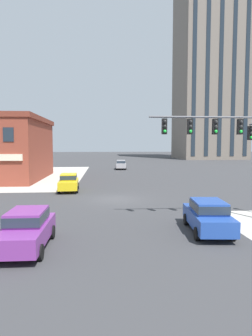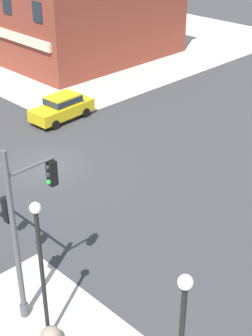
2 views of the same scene
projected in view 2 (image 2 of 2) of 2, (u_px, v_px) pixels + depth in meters
The scene contains 6 objects.
ground_plane at pixel (46, 166), 28.05m from camera, with size 320.00×320.00×0.00m, color #38383A.
sidewalk_far_corner at pixel (85, 36), 52.73m from camera, with size 32.00×32.00×0.02m, color #B7B2A8.
bollard_sphere_curb_a at pixel (51, 336), 16.91m from camera, with size 0.72×0.72×0.72m, color gray.
street_lamp_corner_near at pixel (41, 259), 15.62m from camera, with size 0.36×0.36×5.57m.
car_main_southbound_far at pixel (62, 107), 33.23m from camera, with size 2.09×4.50×1.68m.
storefront_block_near_corner at pixel (41, 0), 48.75m from camera, with size 24.81×15.51×8.05m.
Camera 2 is at (20.57, -14.12, 13.59)m, focal length 53.56 mm.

